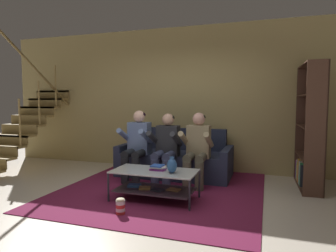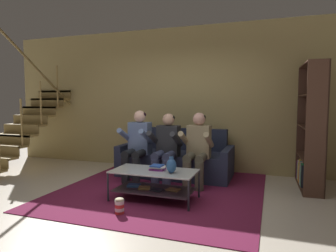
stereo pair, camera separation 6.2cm
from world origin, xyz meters
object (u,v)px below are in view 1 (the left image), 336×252
Objects in this scene: bookshelf at (311,141)px; person_seated_middle at (166,145)px; person_seated_left at (137,142)px; vase at (172,165)px; person_seated_right at (197,146)px; coffee_table at (154,181)px; popcorn_tub at (120,206)px; couch at (175,160)px; book_stack at (158,168)px.

person_seated_middle is at bearing -166.56° from bookshelf.
person_seated_left reaches higher than vase.
coffee_table is at bearing -114.46° from person_seated_right.
vase is at bearing 50.90° from popcorn_tub.
person_seated_right is 1.01× the size of coffee_table.
couch is 0.86m from person_seated_left.
couch is 2.11m from popcorn_tub.
person_seated_middle is 1.05m from vase.
bookshelf is (2.87, 0.55, 0.08)m from person_seated_left.
person_seated_middle reaches higher than coffee_table.
person_seated_left reaches higher than book_stack.
popcorn_tub is (-0.07, -2.10, -0.19)m from couch.
coffee_table is at bearing 72.93° from popcorn_tub.
person_seated_right is at bearing -45.14° from couch.
person_seated_left is 5.59× the size of vase.
coffee_table is 0.60× the size of bookshelf.
bookshelf is at bearing 17.28° from person_seated_right.
couch is 0.86m from person_seated_right.
couch is 0.66m from person_seated_middle.
vase is (0.96, -0.96, -0.15)m from person_seated_left.
person_seated_left reaches higher than person_seated_middle.
coffee_table is 2.67m from bookshelf.
person_seated_right is at bearing 68.54° from popcorn_tub.
bookshelf is (2.15, 1.42, 0.30)m from book_stack.
couch is 9.39× the size of vase.
person_seated_middle is 0.98× the size of person_seated_right.
vase is 0.11× the size of bookshelf.
couch is at bearing 96.95° from book_stack.
popcorn_tub is at bearing -72.91° from person_seated_left.
book_stack is (0.17, -1.41, 0.17)m from couch.
vase is at bearing -66.58° from person_seated_middle.
bookshelf is at bearing 41.41° from popcorn_tub.
coffee_table is (0.68, -0.91, -0.40)m from person_seated_left.
bookshelf is at bearing 33.37° from book_stack.
bookshelf reaches higher than coffee_table.
person_seated_left is 1.20m from coffee_table.
person_seated_right reaches higher than popcorn_tub.
person_seated_middle is 1.00× the size of coffee_table.
book_stack is at bearing 70.98° from popcorn_tub.
person_seated_middle is 0.90m from book_stack.
person_seated_left is 1.72m from popcorn_tub.
person_seated_right is 5.80× the size of popcorn_tub.
person_seated_middle is (0.54, -0.00, -0.02)m from person_seated_left.
book_stack is at bearing 158.09° from vase.
book_stack is (0.04, 0.04, 0.18)m from coffee_table.
couch is at bearing 45.02° from person_seated_left.
vase reaches higher than book_stack.
person_seated_right is at bearing 66.64° from book_stack.
popcorn_tub is (0.48, -1.56, -0.57)m from person_seated_left.
person_seated_right reaches higher than couch.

